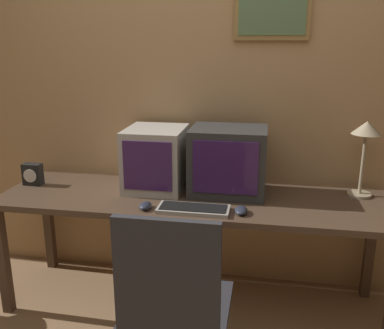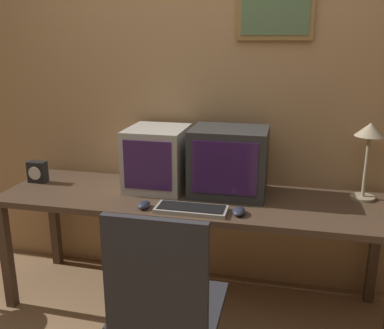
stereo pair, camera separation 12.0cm
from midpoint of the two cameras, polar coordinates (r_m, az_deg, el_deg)
name	(u,v)px [view 2 (the right image)]	position (r m, az deg, el deg)	size (l,w,h in m)	color
wall_back	(206,89)	(2.77, 3.18, 9.99)	(8.00, 0.08, 2.60)	tan
desk	(192,207)	(2.55, 1.36, -5.76)	(2.28, 0.65, 0.72)	#4C3828
monitor_left	(157,158)	(2.63, -3.34, 0.83)	(0.35, 0.39, 0.38)	#B7B2A8
monitor_right	(229,161)	(2.54, 6.30, 0.41)	(0.44, 0.36, 0.40)	#333333
keyboard_main	(191,209)	(2.31, 1.40, -5.97)	(0.39, 0.16, 0.03)	#A8A399
mouse_near_keyboard	(239,211)	(2.29, 7.78, -6.22)	(0.07, 0.11, 0.04)	#282D3D
mouse_far_corner	(144,205)	(2.36, -4.96, -5.40)	(0.06, 0.10, 0.04)	#282D3D
desk_clock	(37,172)	(2.91, -18.81, -0.95)	(0.12, 0.07, 0.14)	black
desk_lamp	(369,140)	(2.61, 23.78, 2.99)	(0.17, 0.17, 0.45)	tan
office_chair	(167,322)	(2.01, -1.58, -20.29)	(0.48, 0.48, 0.96)	black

